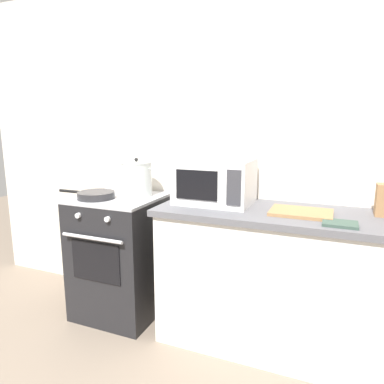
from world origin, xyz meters
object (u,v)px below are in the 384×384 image
at_px(microwave, 215,181).
at_px(cutting_board, 301,212).
at_px(stove, 121,255).
at_px(oven_mitt, 340,224).
at_px(frying_pan, 95,195).
at_px(stock_pot, 137,179).

relative_size(microwave, cutting_board, 1.39).
height_order(stove, oven_mitt, oven_mitt).
bearing_deg(stove, frying_pan, -134.61).
xyz_separation_m(stove, cutting_board, (1.30, 0.00, 0.47)).
height_order(frying_pan, microwave, microwave).
bearing_deg(frying_pan, stove, 45.39).
height_order(stove, stock_pot, stock_pot).
bearing_deg(microwave, frying_pan, -166.76).
relative_size(frying_pan, cutting_board, 1.29).
bearing_deg(stove, oven_mitt, -5.98).
relative_size(frying_pan, microwave, 0.93).
bearing_deg(microwave, oven_mitt, -16.69).
distance_m(cutting_board, oven_mitt, 0.27).
xyz_separation_m(cutting_board, oven_mitt, (0.22, -0.16, -0.00)).
bearing_deg(frying_pan, stock_pot, 42.82).
xyz_separation_m(stock_pot, microwave, (0.62, -0.01, 0.02)).
relative_size(stock_pot, oven_mitt, 1.74).
bearing_deg(cutting_board, stock_pot, 175.81).
bearing_deg(stock_pot, stove, -140.28).
distance_m(stock_pot, cutting_board, 1.20).
bearing_deg(stove, cutting_board, 0.05).
height_order(frying_pan, oven_mitt, frying_pan).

